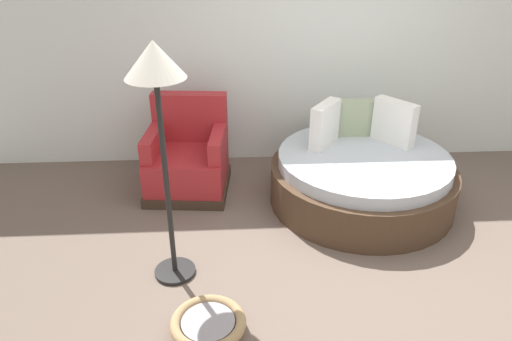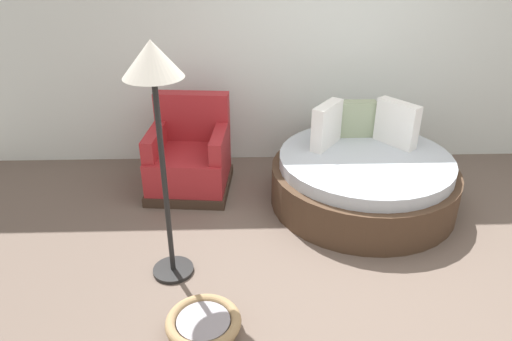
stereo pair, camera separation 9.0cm
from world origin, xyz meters
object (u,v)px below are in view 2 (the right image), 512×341
at_px(red_armchair, 190,158).
at_px(floor_lamp, 154,85).
at_px(pet_basket, 204,324).
at_px(round_daybed, 363,178).

height_order(red_armchair, floor_lamp, floor_lamp).
xyz_separation_m(pet_basket, floor_lamp, (-0.28, 0.64, 1.46)).
bearing_deg(floor_lamp, pet_basket, -66.16).
xyz_separation_m(round_daybed, pet_basket, (-1.44, -1.66, -0.19)).
distance_m(round_daybed, red_armchair, 1.74).
height_order(round_daybed, pet_basket, round_daybed).
height_order(pet_basket, floor_lamp, floor_lamp).
bearing_deg(round_daybed, red_armchair, 168.25).
distance_m(red_armchair, floor_lamp, 1.82).
distance_m(pet_basket, floor_lamp, 1.62).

